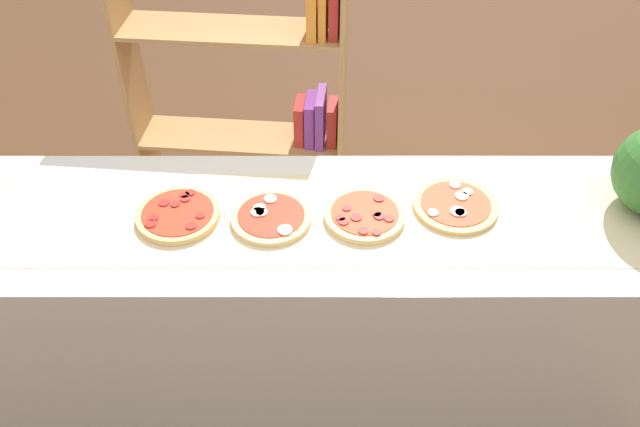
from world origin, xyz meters
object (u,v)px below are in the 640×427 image
at_px(pizza_pepperoni_0, 180,214).
at_px(bookshelf, 266,97).
at_px(pizza_mozzarella_1, 273,217).
at_px(pizza_mozzarella_3, 458,206).
at_px(pizza_pepperoni_2, 367,216).

height_order(pizza_pepperoni_0, bookshelf, bookshelf).
bearing_deg(pizza_mozzarella_1, pizza_pepperoni_0, 178.07).
height_order(pizza_mozzarella_1, pizza_mozzarella_3, pizza_mozzarella_1).
bearing_deg(bookshelf, pizza_pepperoni_0, -101.68).
distance_m(pizza_pepperoni_0, pizza_mozzarella_3, 0.88).
bearing_deg(bookshelf, pizza_mozzarella_1, -84.42).
bearing_deg(pizza_pepperoni_0, pizza_mozzarella_3, 3.14).
distance_m(pizza_mozzarella_1, pizza_mozzarella_3, 0.59).
bearing_deg(pizza_mozzarella_1, pizza_pepperoni_2, 0.64).
xyz_separation_m(pizza_pepperoni_0, pizza_mozzarella_3, (0.88, 0.05, -0.00)).
bearing_deg(pizza_mozzarella_1, pizza_mozzarella_3, 5.65).
xyz_separation_m(pizza_mozzarella_3, bookshelf, (-0.68, 0.91, -0.16)).
bearing_deg(pizza_pepperoni_0, bookshelf, 78.32).
bearing_deg(pizza_mozzarella_3, pizza_pepperoni_0, -176.86).
bearing_deg(pizza_pepperoni_0, pizza_mozzarella_1, -1.93).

